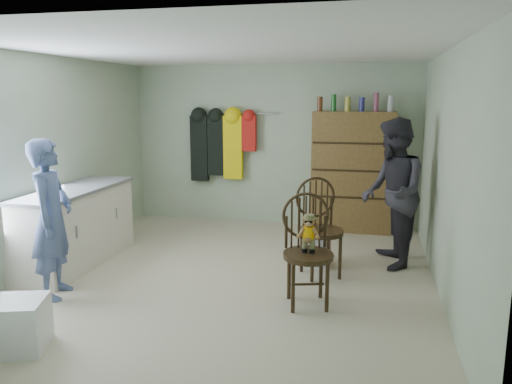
% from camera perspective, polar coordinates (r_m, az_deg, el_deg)
% --- Properties ---
extents(ground_plane, '(5.00, 5.00, 0.00)m').
position_cam_1_polar(ground_plane, '(5.79, -2.90, -9.54)').
color(ground_plane, beige).
rests_on(ground_plane, ground).
extents(room_walls, '(5.00, 5.00, 5.00)m').
position_cam_1_polar(room_walls, '(5.95, -1.65, 6.64)').
color(room_walls, '#AFBE9F').
rests_on(room_walls, ground).
extents(counter, '(0.64, 1.86, 0.94)m').
position_cam_1_polar(counter, '(6.43, -19.93, -3.68)').
color(counter, silver).
rests_on(counter, ground).
extents(plastic_tub, '(0.55, 0.53, 0.42)m').
position_cam_1_polar(plastic_tub, '(4.58, -25.61, -13.54)').
color(plastic_tub, white).
rests_on(plastic_tub, ground).
extents(chair_front, '(0.60, 0.60, 1.09)m').
position_cam_1_polar(chair_front, '(4.90, 5.90, -5.87)').
color(chair_front, '#362513').
rests_on(chair_front, ground).
extents(chair_far, '(0.67, 0.67, 1.11)m').
position_cam_1_polar(chair_far, '(5.72, 7.22, -3.58)').
color(chair_far, '#362513').
rests_on(chair_far, ground).
extents(striped_bag, '(0.36, 0.29, 0.34)m').
position_cam_1_polar(striped_bag, '(6.16, 6.85, -6.65)').
color(striped_bag, '#E57B72').
rests_on(striped_bag, ground).
extents(person_left, '(0.52, 0.67, 1.62)m').
position_cam_1_polar(person_left, '(5.41, -22.30, -2.87)').
color(person_left, '#4F6091').
rests_on(person_left, ground).
extents(person_right, '(0.80, 0.96, 1.78)m').
position_cam_1_polar(person_right, '(6.11, 15.32, -0.14)').
color(person_right, '#2D2B33').
rests_on(person_right, ground).
extents(dresser, '(1.20, 0.39, 2.07)m').
position_cam_1_polar(dresser, '(7.60, 10.96, 2.31)').
color(dresser, brown).
rests_on(dresser, ground).
extents(coat_rack, '(1.42, 0.12, 1.09)m').
position_cam_1_polar(coat_rack, '(7.98, -4.08, 5.35)').
color(coat_rack, '#99999E').
rests_on(coat_rack, ground).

